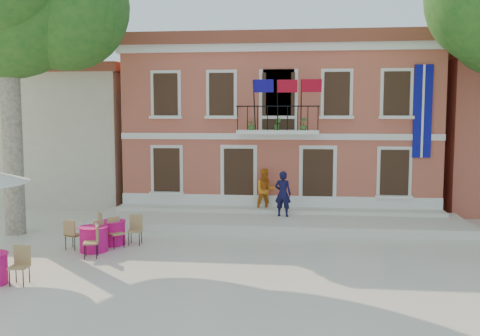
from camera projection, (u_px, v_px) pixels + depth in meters
name	position (u px, v px, depth m)	size (l,w,h in m)	color
ground	(203.00, 254.00, 16.11)	(90.00, 90.00, 0.00)	beige
main_building	(282.00, 123.00, 25.40)	(13.50, 9.59, 7.50)	#BC5444
neighbor_west	(60.00, 133.00, 27.71)	(9.40, 9.40, 6.40)	beige
terrace	(276.00, 221.00, 20.23)	(14.00, 3.40, 0.30)	silver
pedestrian_navy	(283.00, 194.00, 20.37)	(0.64, 0.42, 1.74)	black
pedestrian_orange	(265.00, 190.00, 21.28)	(0.85, 0.66, 1.74)	orange
cafe_table_3	(112.00, 231.00, 17.20)	(1.70, 1.86, 0.95)	#D01372
cafe_table_4	(94.00, 238.00, 16.34)	(1.80, 1.81, 0.95)	#D01372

